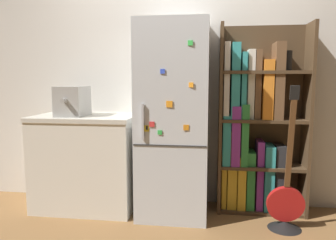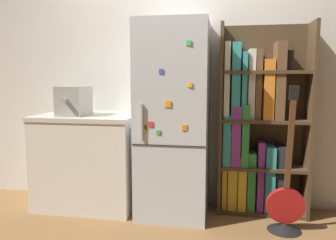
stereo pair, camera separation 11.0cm
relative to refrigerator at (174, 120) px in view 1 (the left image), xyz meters
name	(u,v)px [view 1 (the left image)]	position (x,y,z in m)	size (l,w,h in m)	color
ground_plane	(172,218)	(0.00, -0.14, -0.89)	(16.00, 16.00, 0.00)	olive
wall_back	(178,76)	(0.00, 0.34, 0.41)	(8.00, 0.05, 2.60)	silver
refrigerator	(174,120)	(0.00, 0.00, 0.00)	(0.64, 0.65, 1.78)	silver
bookshelf	(254,129)	(0.75, 0.18, -0.09)	(0.82, 0.32, 1.77)	#4C3823
kitchen_counter	(87,162)	(-0.87, 0.02, -0.43)	(0.98, 0.61, 0.92)	silver
espresso_machine	(72,101)	(-0.97, -0.02, 0.17)	(0.25, 0.38, 0.28)	#A5A39E
guitar	(285,209)	(0.98, -0.22, -0.71)	(0.31, 0.29, 1.22)	black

